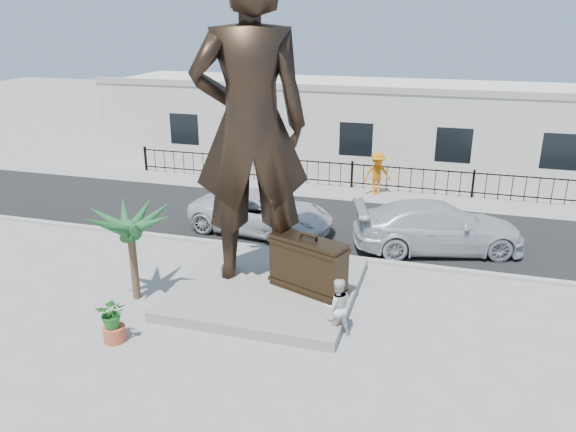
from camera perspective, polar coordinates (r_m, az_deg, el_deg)
name	(u,v)px	position (r m, az deg, el deg)	size (l,w,h in m)	color
ground	(267,319)	(15.58, -2.11, -10.41)	(100.00, 100.00, 0.00)	#9E9991
street	(330,221)	(22.59, 4.29, -0.51)	(40.00, 7.00, 0.01)	black
curb	(308,253)	(19.41, 2.08, -3.82)	(40.00, 0.25, 0.12)	#A5A399
far_sidewalk	(348,192)	(26.31, 6.15, 2.41)	(40.00, 2.50, 0.02)	#9E9991
plinth	(267,287)	(16.89, -2.12, -7.27)	(5.20, 5.20, 0.30)	gray
fence	(352,176)	(26.90, 6.51, 4.10)	(22.00, 0.10, 1.20)	black
building	(367,126)	(30.58, 8.04, 9.03)	(28.00, 7.00, 4.40)	silver
statue	(250,127)	(16.04, -3.84, 9.05)	(3.32, 2.18, 9.11)	black
suitcase	(308,265)	(16.06, 2.06, -5.00)	(2.27, 0.72, 1.60)	black
tourist	(337,307)	(14.62, 5.01, -9.16)	(0.75, 0.59, 1.55)	silver
car_white	(262,212)	(21.24, -2.68, 0.37)	(2.51, 5.45, 1.52)	silver
car_silver	(438,227)	(20.22, 15.01, -1.07)	(2.38, 5.85, 1.70)	silver
worker	(377,174)	(25.91, 9.06, 4.28)	(1.26, 0.73, 1.95)	orange
palm_tree	(137,298)	(17.21, -15.06, -8.02)	(1.80, 1.80, 3.20)	#1C4E24
planter	(115,334)	(15.20, -17.20, -11.36)	(0.56, 0.56, 0.40)	#BF4F32
shrub	(112,313)	(14.90, -17.44, -9.35)	(0.73, 0.64, 0.81)	#246C23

